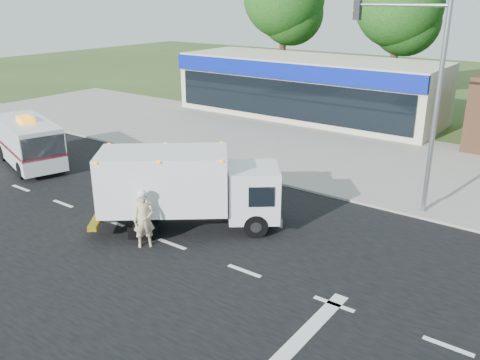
{
  "coord_description": "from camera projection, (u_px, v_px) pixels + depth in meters",
  "views": [
    {
      "loc": [
        7.9,
        -11.04,
        7.9
      ],
      "look_at": [
        -2.16,
        2.73,
        1.7
      ],
      "focal_mm": 38.0,
      "sensor_mm": 36.0,
      "label": 1
    }
  ],
  "objects": [
    {
      "name": "retail_strip_mall",
      "position": [
        307.0,
        87.0,
        34.89
      ],
      "size": [
        18.0,
        6.2,
        4.0
      ],
      "color": "beige",
      "rests_on": "ground"
    },
    {
      "name": "background_trees",
      "position": [
        474.0,
        4.0,
        34.78
      ],
      "size": [
        36.77,
        7.39,
        12.1
      ],
      "color": "#332114",
      "rests_on": "ground"
    },
    {
      "name": "road_asphalt",
      "position": [
        244.0,
        271.0,
        15.46
      ],
      "size": [
        60.0,
        14.0,
        0.02
      ],
      "primitive_type": "cube",
      "color": "black",
      "rests_on": "ground"
    },
    {
      "name": "lane_markings",
      "position": [
        256.0,
        307.0,
        13.68
      ],
      "size": [
        55.2,
        7.0,
        0.01
      ],
      "color": "silver",
      "rests_on": "road_asphalt"
    },
    {
      "name": "sidewalk",
      "position": [
        356.0,
        191.0,
        21.66
      ],
      "size": [
        60.0,
        2.4,
        0.12
      ],
      "primitive_type": "cube",
      "color": "gray",
      "rests_on": "ground"
    },
    {
      "name": "traffic_signal_pole",
      "position": [
        421.0,
        84.0,
        18.24
      ],
      "size": [
        3.51,
        0.25,
        8.0
      ],
      "color": "gray",
      "rests_on": "ground"
    },
    {
      "name": "emergency_worker",
      "position": [
        144.0,
        219.0,
        16.69
      ],
      "size": [
        0.8,
        0.83,
        2.03
      ],
      "rotation": [
        0.0,
        0.0,
        0.88
      ],
      "color": "tan",
      "rests_on": "ground"
    },
    {
      "name": "ems_box_truck",
      "position": [
        185.0,
        185.0,
        17.79
      ],
      "size": [
        6.38,
        5.65,
        2.9
      ],
      "rotation": [
        0.0,
        0.0,
        0.67
      ],
      "color": "black",
      "rests_on": "ground"
    },
    {
      "name": "ambulance_van",
      "position": [
        30.0,
        142.0,
        24.57
      ],
      "size": [
        5.55,
        3.47,
        2.45
      ],
      "rotation": [
        0.0,
        0.0,
        -0.31
      ],
      "color": "silver",
      "rests_on": "ground"
    },
    {
      "name": "parking_apron",
      "position": [
        403.0,
        159.0,
        26.08
      ],
      "size": [
        60.0,
        9.0,
        0.02
      ],
      "primitive_type": "cube",
      "color": "gray",
      "rests_on": "ground"
    },
    {
      "name": "ground",
      "position": [
        244.0,
        271.0,
        15.46
      ],
      "size": [
        120.0,
        120.0,
        0.0
      ],
      "primitive_type": "plane",
      "color": "#385123",
      "rests_on": "ground"
    }
  ]
}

